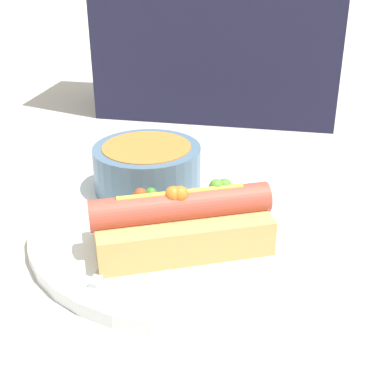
# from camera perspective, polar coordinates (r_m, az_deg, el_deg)

# --- Properties ---
(ground_plane) EXTENTS (4.00, 4.00, 0.00)m
(ground_plane) POSITION_cam_1_polar(r_m,az_deg,el_deg) (0.51, -0.00, -4.15)
(ground_plane) COLOR #BCB7AD
(dinner_plate) EXTENTS (0.30, 0.30, 0.01)m
(dinner_plate) POSITION_cam_1_polar(r_m,az_deg,el_deg) (0.50, -0.00, -3.55)
(dinner_plate) COLOR white
(dinner_plate) RESTS_ON ground_plane
(hot_dog) EXTENTS (0.16, 0.12, 0.06)m
(hot_dog) POSITION_cam_1_polar(r_m,az_deg,el_deg) (0.45, -1.56, -3.27)
(hot_dog) COLOR tan
(hot_dog) RESTS_ON dinner_plate
(soup_bowl) EXTENTS (0.11, 0.11, 0.05)m
(soup_bowl) POSITION_cam_1_polar(r_m,az_deg,el_deg) (0.55, -4.79, 2.76)
(soup_bowl) COLOR slate
(soup_bowl) RESTS_ON dinner_plate
(spoon) EXTENTS (0.03, 0.17, 0.01)m
(spoon) POSITION_cam_1_polar(r_m,az_deg,el_deg) (0.51, -5.34, -1.90)
(spoon) COLOR #B7B7BC
(spoon) RESTS_ON dinner_plate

